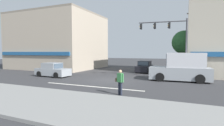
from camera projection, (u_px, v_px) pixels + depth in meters
The scene contains 12 objects.
ground_plane at pixel (108, 80), 17.55m from camera, with size 120.00×120.00×0.00m, color #333335.
lane_marking_stripe at pixel (91, 86), 14.34m from camera, with size 9.00×0.24×0.01m, color silver.
sidewalk_curb at pixel (45, 101), 9.75m from camera, with size 40.00×5.00×0.16m, color gray.
building_left_block at pixel (59, 42), 31.02m from camera, with size 13.92×11.62×9.24m.
street_tree at pixel (184, 43), 21.76m from camera, with size 2.93×2.93×5.50m.
utility_pole_near_left at pixel (72, 44), 25.87m from camera, with size 1.40×0.22×7.80m.
utility_pole_far_right at pixel (193, 42), 20.50m from camera, with size 1.40×0.22×7.74m.
traffic_light_mast at pixel (173, 38), 17.92m from camera, with size 4.86×0.79×6.20m.
sedan_crossing_rightbound at pixel (145, 67), 24.54m from camera, with size 1.89×4.11×1.58m.
box_truck_waiting_far at pixel (182, 68), 16.94m from camera, with size 5.69×2.44×2.75m.
sedan_approaching_near at pixel (53, 70), 20.16m from camera, with size 4.17×2.02×1.58m.
pedestrian_foreground_with_bag at pixel (120, 81), 11.43m from camera, with size 0.66×0.48×1.67m.
Camera 1 is at (7.21, -15.85, 2.83)m, focal length 28.00 mm.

